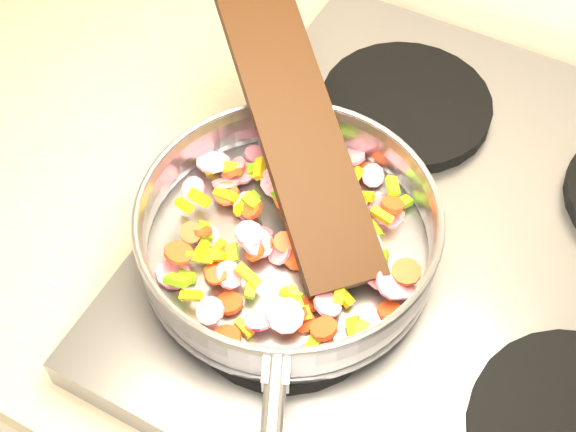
% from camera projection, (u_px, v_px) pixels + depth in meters
% --- Properties ---
extents(cooktop, '(0.60, 0.60, 0.04)m').
position_uv_depth(cooktop, '(476.00, 262.00, 0.80)').
color(cooktop, '#939399').
rests_on(cooktop, counter_top).
extents(grate_fl, '(0.19, 0.19, 0.02)m').
position_uv_depth(grate_fl, '(286.00, 297.00, 0.74)').
color(grate_fl, black).
rests_on(grate_fl, cooktop).
extents(grate_bl, '(0.19, 0.19, 0.02)m').
position_uv_depth(grate_bl, '(406.00, 105.00, 0.89)').
color(grate_bl, black).
rests_on(grate_bl, cooktop).
extents(saute_pan, '(0.32, 0.46, 0.06)m').
position_uv_depth(saute_pan, '(288.00, 231.00, 0.74)').
color(saute_pan, '#9E9EA5').
rests_on(saute_pan, grate_fl).
extents(vegetable_heap, '(0.27, 0.28, 0.05)m').
position_uv_depth(vegetable_heap, '(291.00, 230.00, 0.76)').
color(vegetable_heap, '#E2B30D').
rests_on(vegetable_heap, saute_pan).
extents(wooden_spatula, '(0.28, 0.28, 0.12)m').
position_uv_depth(wooden_spatula, '(295.00, 122.00, 0.76)').
color(wooden_spatula, black).
rests_on(wooden_spatula, saute_pan).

